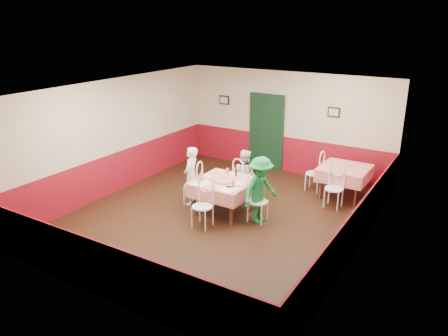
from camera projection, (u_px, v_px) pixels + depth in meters
The scene contains 39 objects.
floor at pixel (220, 216), 9.66m from camera, with size 7.00×7.00×0.00m, color black.
ceiling at pixel (220, 89), 8.74m from camera, with size 7.00×7.00×0.00m, color white.
back_wall at pixel (287, 123), 12.02m from camera, with size 6.00×0.10×2.80m, color beige.
front_wall at pixel (94, 217), 6.38m from camera, with size 6.00×0.10×2.80m, color beige.
left_wall at pixel (116, 136), 10.68m from camera, with size 0.10×7.00×2.80m, color beige.
right_wall at pixel (364, 182), 7.73m from camera, with size 0.10×7.00×2.80m, color beige.
wainscot_back at pixel (285, 154), 12.31m from camera, with size 6.00×0.03×1.00m, color maroon.
wainscot_front at pixel (100, 270), 6.69m from camera, with size 6.00×0.03×1.00m, color maroon.
wainscot_left at pixel (119, 171), 10.97m from camera, with size 0.03×7.00×1.00m, color maroon.
wainscot_right at pixel (358, 228), 8.03m from camera, with size 0.03×7.00×1.00m, color maroon.
door at pixel (266, 133), 12.39m from camera, with size 0.96×0.06×2.10m, color black.
picture_left at pixel (224, 100), 12.82m from camera, with size 0.32×0.03×0.26m, color black.
picture_right at pixel (334, 112), 11.19m from camera, with size 0.32×0.03×0.26m, color black.
thermostat at pixel (227, 112), 12.88m from camera, with size 0.10×0.03×0.10m, color white.
main_table at pixel (224, 197), 9.73m from camera, with size 1.22×1.22×0.77m, color red.
second_table at pixel (344, 182), 10.59m from camera, with size 1.12×1.12×0.77m, color red.
chair_left at pixel (193, 186), 10.13m from camera, with size 0.42×0.42×0.90m, color white, non-canonical shape.
chair_right at pixel (258, 202), 9.28m from camera, with size 0.42×0.42×0.90m, color white, non-canonical shape.
chair_far at pixel (243, 182), 10.39m from camera, with size 0.42×0.42×0.90m, color white, non-canonical shape.
chair_near at pixel (202, 207), 9.03m from camera, with size 0.42×0.42×0.90m, color white, non-canonical shape.
chair_second_a at pixel (314, 174), 10.93m from camera, with size 0.42×0.42×0.90m, color white, non-canonical shape.
chair_second_b at pixel (334, 189), 9.96m from camera, with size 0.42×0.42×0.90m, color white, non-canonical shape.
pizza at pixel (224, 180), 9.58m from camera, with size 0.48×0.48×0.03m, color #B74723.
plate_left at pixel (207, 177), 9.80m from camera, with size 0.25×0.25×0.01m, color white.
plate_right at pixel (240, 184), 9.39m from camera, with size 0.25×0.25×0.01m, color white.
plate_far at pixel (235, 174), 9.95m from camera, with size 0.25×0.25×0.01m, color white.
glass_a at pixel (201, 177), 9.58m from camera, with size 0.08×0.08×0.16m, color #BF7219.
glass_b at pixel (233, 184), 9.22m from camera, with size 0.07×0.07×0.13m, color #BF7219.
glass_c at pixel (228, 171), 10.00m from camera, with size 0.07×0.07×0.13m, color #BF7219.
beer_bottle at pixel (236, 172), 9.83m from camera, with size 0.05×0.05×0.20m, color #381C0A.
shaker_a at pixel (198, 181), 9.44m from camera, with size 0.04×0.04×0.09m, color silver.
shaker_b at pixel (199, 182), 9.37m from camera, with size 0.04×0.04×0.09m, color silver.
shaker_c at pixel (197, 180), 9.53m from camera, with size 0.04×0.04×0.09m, color #B23319.
menu_left at pixel (200, 183), 9.44m from camera, with size 0.30×0.40×0.00m, color white.
menu_right at pixel (229, 189), 9.12m from camera, with size 0.30×0.40×0.00m, color white.
wallet at pixel (229, 187), 9.23m from camera, with size 0.11×0.09×0.02m, color black.
diner_left at pixel (191, 176), 10.08m from camera, with size 0.50×0.33×1.38m, color gray.
diner_far at pixel (244, 175), 10.37m from camera, with size 0.60×0.47×1.23m, color gray.
diner_right at pixel (260, 190), 9.16m from camera, with size 0.94×0.54×1.45m, color gray.
Camera 1 is at (4.65, -7.45, 4.18)m, focal length 35.00 mm.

